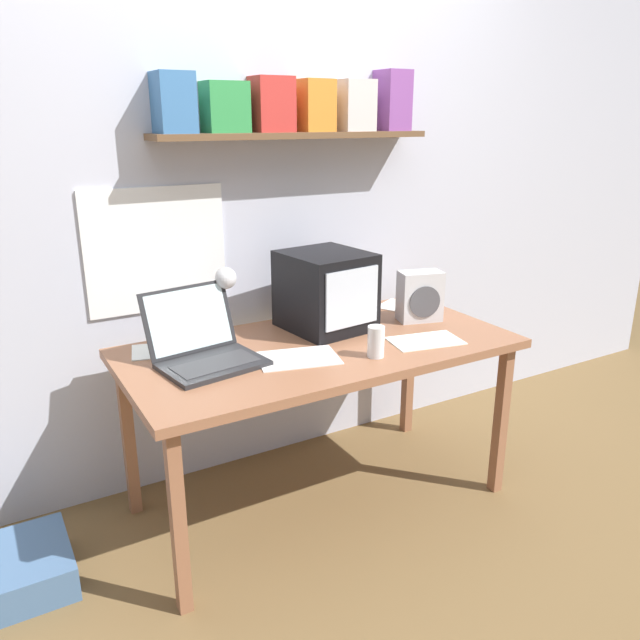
% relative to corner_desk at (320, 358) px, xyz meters
% --- Properties ---
extents(ground_plane, '(12.00, 12.00, 0.00)m').
position_rel_corner_desk_xyz_m(ground_plane, '(0.00, 0.00, -0.65)').
color(ground_plane, brown).
extents(back_wall, '(5.60, 0.24, 2.60)m').
position_rel_corner_desk_xyz_m(back_wall, '(0.00, 0.51, 0.66)').
color(back_wall, silver).
rests_on(back_wall, ground_plane).
extents(corner_desk, '(1.53, 0.76, 0.71)m').
position_rel_corner_desk_xyz_m(corner_desk, '(0.00, 0.00, 0.00)').
color(corner_desk, '#945E41').
rests_on(corner_desk, ground_plane).
extents(crt_monitor, '(0.35, 0.38, 0.32)m').
position_rel_corner_desk_xyz_m(crt_monitor, '(0.12, 0.16, 0.22)').
color(crt_monitor, black).
rests_on(crt_monitor, corner_desk).
extents(laptop, '(0.40, 0.39, 0.26)m').
position_rel_corner_desk_xyz_m(laptop, '(-0.46, 0.06, 0.12)').
color(laptop, '#232326').
rests_on(laptop, corner_desk).
extents(desk_lamp, '(0.11, 0.14, 0.30)m').
position_rel_corner_desk_xyz_m(desk_lamp, '(-0.30, 0.22, 0.26)').
color(desk_lamp, silver).
rests_on(desk_lamp, corner_desk).
extents(juice_glass, '(0.06, 0.06, 0.12)m').
position_rel_corner_desk_xyz_m(juice_glass, '(0.11, -0.22, 0.11)').
color(juice_glass, white).
rests_on(juice_glass, corner_desk).
extents(space_heater, '(0.21, 0.15, 0.22)m').
position_rel_corner_desk_xyz_m(space_heater, '(0.53, 0.05, 0.17)').
color(space_heater, silver).
rests_on(space_heater, corner_desk).
extents(loose_paper_near_laptop, '(0.31, 0.23, 0.00)m').
position_rel_corner_desk_xyz_m(loose_paper_near_laptop, '(0.38, -0.18, 0.06)').
color(loose_paper_near_laptop, white).
rests_on(loose_paper_near_laptop, corner_desk).
extents(loose_paper_near_monitor, '(0.22, 0.21, 0.00)m').
position_rel_corner_desk_xyz_m(loose_paper_near_monitor, '(-0.58, 0.25, 0.06)').
color(loose_paper_near_monitor, white).
rests_on(loose_paper_near_monitor, corner_desk).
extents(open_notebook, '(0.25, 0.26, 0.00)m').
position_rel_corner_desk_xyz_m(open_notebook, '(0.59, 0.25, 0.06)').
color(open_notebook, silver).
rests_on(open_notebook, corner_desk).
extents(printed_handout, '(0.34, 0.27, 0.00)m').
position_rel_corner_desk_xyz_m(printed_handout, '(-0.15, -0.09, 0.06)').
color(printed_handout, white).
rests_on(printed_handout, corner_desk).
extents(floor_cushion, '(0.37, 0.37, 0.13)m').
position_rel_corner_desk_xyz_m(floor_cushion, '(-1.18, 0.08, -0.59)').
color(floor_cushion, '#486991').
rests_on(floor_cushion, ground_plane).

